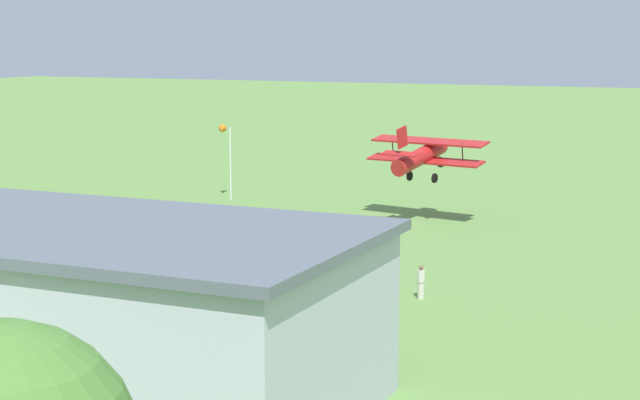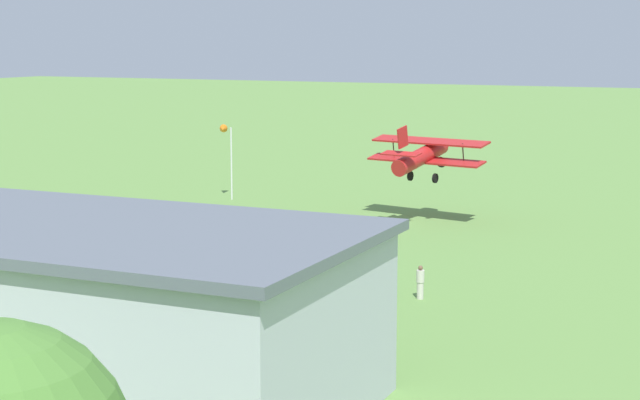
# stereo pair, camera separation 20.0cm
# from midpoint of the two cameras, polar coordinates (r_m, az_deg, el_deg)

# --- Properties ---
(ground_plane) EXTENTS (400.00, 400.00, 0.00)m
(ground_plane) POSITION_cam_midpoint_polar(r_m,az_deg,el_deg) (67.61, 2.85, -1.32)
(ground_plane) COLOR #608C42
(biplane) EXTENTS (8.52, 6.66, 3.91)m
(biplane) POSITION_cam_midpoint_polar(r_m,az_deg,el_deg) (68.00, 5.62, 2.50)
(biplane) COLOR #B21E1E
(person_beside_truck) EXTENTS (0.45, 0.45, 1.64)m
(person_beside_truck) POSITION_cam_midpoint_polar(r_m,az_deg,el_deg) (47.39, 0.40, -4.77)
(person_beside_truck) COLOR #72338C
(person_beside_truck) RESTS_ON ground_plane
(person_by_parked_cars) EXTENTS (0.54, 0.54, 1.63)m
(person_by_parked_cars) POSITION_cam_midpoint_polar(r_m,az_deg,el_deg) (47.86, 2.32, -4.65)
(person_by_parked_cars) COLOR beige
(person_by_parked_cars) RESTS_ON ground_plane
(person_walking_on_apron) EXTENTS (0.53, 0.53, 1.60)m
(person_walking_on_apron) POSITION_cam_midpoint_polar(r_m,az_deg,el_deg) (48.29, 5.52, -4.58)
(person_walking_on_apron) COLOR beige
(person_walking_on_apron) RESTS_ON ground_plane
(windsock) EXTENTS (1.32, 1.43, 5.63)m
(windsock) POSITION_cam_midpoint_polar(r_m,az_deg,el_deg) (77.58, -5.49, 3.67)
(windsock) COLOR silver
(windsock) RESTS_ON ground_plane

